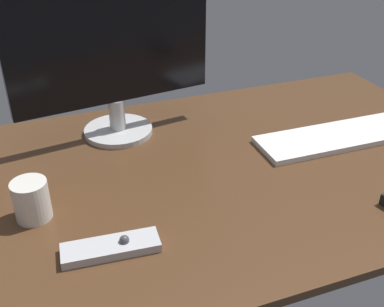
% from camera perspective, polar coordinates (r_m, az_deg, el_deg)
% --- Properties ---
extents(desk, '(1.40, 0.84, 0.02)m').
position_cam_1_polar(desk, '(1.15, 3.46, -1.96)').
color(desk, '#4C301C').
rests_on(desk, ground).
extents(monitor, '(0.53, 0.19, 0.39)m').
position_cam_1_polar(monitor, '(1.23, -9.68, 11.40)').
color(monitor, silver).
rests_on(monitor, desk).
extents(keyboard, '(0.45, 0.14, 0.02)m').
position_cam_1_polar(keyboard, '(1.32, 17.28, 1.96)').
color(keyboard, white).
rests_on(keyboard, desk).
extents(media_remote, '(0.19, 0.07, 0.03)m').
position_cam_1_polar(media_remote, '(0.91, -9.75, -11.15)').
color(media_remote, '#B7B7BC').
rests_on(media_remote, desk).
extents(coffee_mug, '(0.07, 0.07, 0.09)m').
position_cam_1_polar(coffee_mug, '(1.01, -18.86, -5.37)').
color(coffee_mug, silver).
rests_on(coffee_mug, desk).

